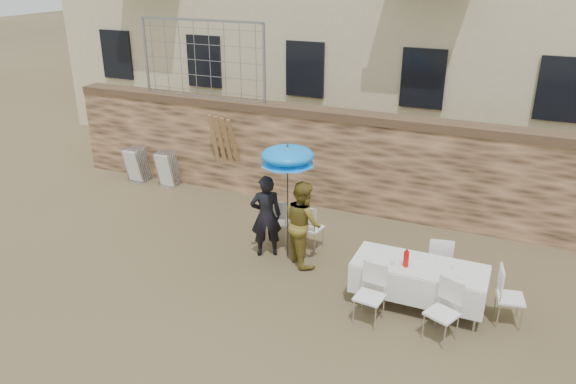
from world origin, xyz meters
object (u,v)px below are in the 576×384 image
at_px(couple_chair_left, 278,220).
at_px(table_chair_front_left, 370,296).
at_px(man_suit, 266,216).
at_px(soda_bottle, 406,259).
at_px(chair_stack_left, 142,162).
at_px(table_chair_front_right, 442,312).
at_px(table_chair_side, 511,296).
at_px(umbrella, 288,159).
at_px(table_chair_back, 439,260).
at_px(banquet_table, 420,267).
at_px(woman_dress, 303,223).
at_px(chair_stack_right, 171,167).
at_px(couple_chair_right, 311,227).

relative_size(couple_chair_left, table_chair_front_left, 1.00).
bearing_deg(couple_chair_left, man_suit, 76.61).
height_order(soda_bottle, chair_stack_left, soda_bottle).
relative_size(table_chair_front_right, table_chair_side, 1.00).
relative_size(umbrella, table_chair_back, 2.18).
bearing_deg(banquet_table, umbrella, 165.08).
bearing_deg(woman_dress, chair_stack_right, 15.13).
relative_size(soda_bottle, chair_stack_right, 0.28).
distance_m(umbrella, table_chair_front_right, 3.74).
distance_m(couple_chair_left, soda_bottle, 3.13).
bearing_deg(umbrella, soda_bottle, -19.32).
distance_m(man_suit, chair_stack_left, 5.25).
height_order(table_chair_front_left, table_chair_side, same).
bearing_deg(woman_dress, couple_chair_right, -42.07).
relative_size(couple_chair_left, chair_stack_right, 1.04).
bearing_deg(soda_bottle, table_chair_front_right, -40.60).
distance_m(table_chair_front_left, table_chair_side, 2.17).
bearing_deg(umbrella, table_chair_side, -8.45).
height_order(umbrella, banquet_table, umbrella).
bearing_deg(soda_bottle, table_chair_front_left, -123.69).
relative_size(umbrella, table_chair_front_left, 2.18).
bearing_deg(banquet_table, table_chair_front_right, -56.31).
distance_m(soda_bottle, chair_stack_left, 8.12).
height_order(couple_chair_right, banquet_table, couple_chair_right).
height_order(table_chair_front_right, table_chair_side, same).
height_order(man_suit, woman_dress, same).
bearing_deg(table_chair_back, table_chair_side, 138.85).
bearing_deg(couple_chair_right, soda_bottle, 155.96).
bearing_deg(man_suit, soda_bottle, 134.28).
bearing_deg(banquet_table, chair_stack_right, 156.43).
bearing_deg(table_chair_side, man_suit, 72.59).
distance_m(woman_dress, couple_chair_right, 0.64).
bearing_deg(table_chair_front_left, banquet_table, 57.92).
xyz_separation_m(table_chair_front_left, chair_stack_right, (-6.19, 3.71, -0.02)).
height_order(table_chair_front_left, chair_stack_right, table_chair_front_left).
relative_size(woman_dress, table_chair_front_left, 1.69).
bearing_deg(woman_dress, table_chair_back, -132.54).
height_order(couple_chair_left, table_chair_front_right, same).
bearing_deg(table_chair_front_left, soda_bottle, 62.89).
height_order(man_suit, table_chair_front_right, man_suit).
distance_m(woman_dress, banquet_table, 2.34).
height_order(table_chair_side, chair_stack_right, table_chair_side).
relative_size(banquet_table, table_chair_side, 2.19).
distance_m(soda_bottle, table_chair_front_right, 1.02).
bearing_deg(table_chair_side, table_chair_back, 48.75).
bearing_deg(chair_stack_left, chair_stack_right, 0.00).
relative_size(table_chair_front_left, table_chair_front_right, 1.00).
bearing_deg(couple_chair_right, table_chair_back, 179.63).
distance_m(table_chair_front_right, table_chair_side, 1.24).
relative_size(banquet_table, chair_stack_left, 2.28).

